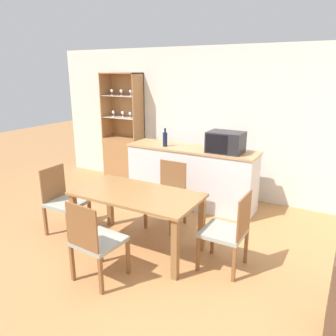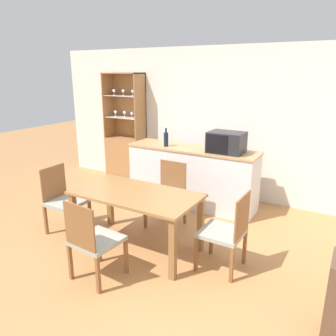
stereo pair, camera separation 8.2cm
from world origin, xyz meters
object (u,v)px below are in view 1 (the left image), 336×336
at_px(dining_chair_head_far, 167,195).
at_px(wine_bottle, 165,139).
at_px(dining_chair_side_right_far, 228,231).
at_px(microwave, 226,142).
at_px(dining_chair_side_left_near, 64,201).
at_px(dining_chair_head_near, 96,241).
at_px(dining_table, 137,201).
at_px(display_cabinet, 124,151).

distance_m(dining_chair_head_far, wine_bottle, 1.08).
relative_size(dining_chair_side_right_far, wine_bottle, 3.05).
distance_m(microwave, wine_bottle, 1.00).
height_order(dining_chair_side_left_near, dining_chair_head_near, same).
bearing_deg(wine_bottle, dining_table, -72.94).
bearing_deg(dining_table, dining_chair_side_left_near, -173.72).
height_order(dining_chair_head_near, microwave, microwave).
bearing_deg(microwave, dining_chair_head_far, -122.66).
distance_m(dining_table, dining_chair_side_right_far, 1.14).
relative_size(dining_chair_head_far, wine_bottle, 3.05).
distance_m(dining_chair_head_near, dining_chair_side_right_far, 1.42).
distance_m(dining_chair_head_far, microwave, 1.19).
distance_m(display_cabinet, dining_chair_head_far, 2.23).
relative_size(display_cabinet, dining_chair_side_left_near, 2.33).
relative_size(display_cabinet, microwave, 4.03).
height_order(display_cabinet, dining_table, display_cabinet).
height_order(dining_table, dining_chair_head_far, dining_chair_head_far).
bearing_deg(dining_chair_side_left_near, dining_chair_side_right_far, 94.72).
distance_m(display_cabinet, dining_chair_head_near, 3.37).
height_order(dining_table, dining_chair_side_right_far, dining_chair_side_right_far).
bearing_deg(dining_chair_head_far, dining_table, 90.24).
distance_m(dining_table, microwave, 1.75).
bearing_deg(wine_bottle, dining_chair_head_far, -58.36).
relative_size(dining_chair_side_left_near, dining_chair_head_near, 1.00).
height_order(dining_chair_head_far, dining_chair_head_near, same).
bearing_deg(dining_chair_head_near, wine_bottle, 105.68).
bearing_deg(dining_table, wine_bottle, 107.06).
relative_size(dining_chair_side_left_near, dining_chair_head_far, 1.00).
relative_size(display_cabinet, dining_chair_head_near, 2.33).
xyz_separation_m(dining_chair_side_left_near, microwave, (1.65, 1.71, 0.66)).
bearing_deg(dining_chair_side_right_far, dining_chair_side_left_near, 97.23).
relative_size(dining_chair_head_far, microwave, 1.73).
bearing_deg(display_cabinet, dining_table, -50.30).
relative_size(display_cabinet, dining_chair_head_far, 2.33).
bearing_deg(display_cabinet, dining_chair_head_near, -58.58).
relative_size(display_cabinet, dining_table, 1.37).
height_order(display_cabinet, dining_chair_head_near, display_cabinet).
height_order(microwave, wine_bottle, microwave).
bearing_deg(dining_chair_head_far, dining_chair_side_left_near, 38.34).
bearing_deg(dining_chair_side_left_near, wine_bottle, 156.46).
bearing_deg(dining_table, dining_chair_head_far, 89.98).
bearing_deg(microwave, dining_chair_side_left_near, -134.02).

